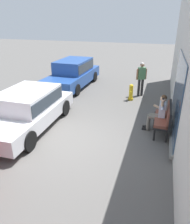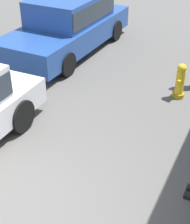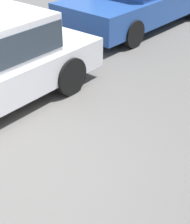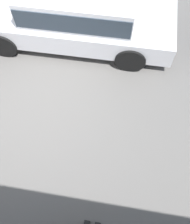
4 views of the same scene
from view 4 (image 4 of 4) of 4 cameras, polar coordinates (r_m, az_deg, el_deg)
name	(u,v)px [view 4 (image 4 of 4)]	position (r m, az deg, el deg)	size (l,w,h in m)	color
ground_plane	(37,98)	(5.90, -11.75, 2.72)	(60.00, 60.00, 0.00)	#565451
parked_car_mid	(76,5)	(6.34, -3.96, 20.81)	(4.46, 2.05, 1.37)	silver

